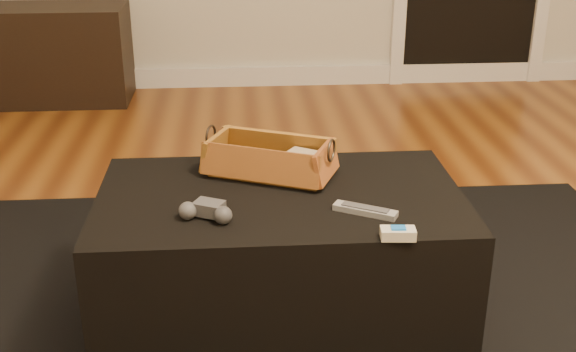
{
  "coord_description": "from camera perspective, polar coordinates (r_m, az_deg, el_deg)",
  "views": [
    {
      "loc": [
        -0.17,
        -1.7,
        1.24
      ],
      "look_at": [
        -0.03,
        0.07,
        0.49
      ],
      "focal_mm": 45.0,
      "sensor_mm": 36.0,
      "label": 1
    }
  ],
  "objects": [
    {
      "name": "media_cabinet",
      "position": [
        4.52,
        -21.42,
        8.9
      ],
      "size": [
        1.4,
        0.45,
        0.55
      ],
      "primitive_type": "cube",
      "color": "black",
      "rests_on": "floor"
    },
    {
      "name": "floor",
      "position": [
        2.12,
        1.11,
        -13.24
      ],
      "size": [
        5.0,
        5.5,
        0.01
      ],
      "primitive_type": "cube",
      "color": "brown",
      "rests_on": "ground"
    },
    {
      "name": "cloth_bundle",
      "position": [
        2.08,
        1.32,
        1.13
      ],
      "size": [
        0.12,
        0.11,
        0.06
      ],
      "primitive_type": "cube",
      "rotation": [
        0.0,
        0.0,
        -0.58
      ],
      "color": "tan",
      "rests_on": "wicker_basket"
    },
    {
      "name": "silver_remote",
      "position": [
        1.87,
        6.12,
        -2.71
      ],
      "size": [
        0.16,
        0.11,
        0.02
      ],
      "color": "#97999E",
      "rests_on": "ottoman"
    },
    {
      "name": "area_rug",
      "position": [
        2.14,
        -0.49,
        -12.41
      ],
      "size": [
        2.6,
        2.0,
        0.01
      ],
      "primitive_type": "cube",
      "color": "black",
      "rests_on": "floor"
    },
    {
      "name": "tv_remote",
      "position": [
        2.09,
        -2.07,
        0.67
      ],
      "size": [
        0.2,
        0.1,
        0.02
      ],
      "primitive_type": "cube",
      "rotation": [
        0.0,
        0.0,
        -0.3
      ],
      "color": "black",
      "rests_on": "wicker_basket"
    },
    {
      "name": "ottoman",
      "position": [
        2.07,
        -0.6,
        -6.71
      ],
      "size": [
        1.0,
        0.6,
        0.42
      ],
      "primitive_type": "cube",
      "color": "black",
      "rests_on": "area_rug"
    },
    {
      "name": "cream_gadget",
      "position": [
        1.75,
        8.69,
        -4.5
      ],
      "size": [
        0.09,
        0.05,
        0.03
      ],
      "color": "beige",
      "rests_on": "ottoman"
    },
    {
      "name": "wicker_basket",
      "position": [
        2.08,
        -1.46,
        1.26
      ],
      "size": [
        0.41,
        0.32,
        0.13
      ],
      "color": "#9E6D23",
      "rests_on": "ottoman"
    },
    {
      "name": "baseboard",
      "position": [
        4.59,
        -2.04,
        7.88
      ],
      "size": [
        5.0,
        0.04,
        0.12
      ],
      "primitive_type": "cube",
      "color": "white",
      "rests_on": "floor"
    },
    {
      "name": "game_controller",
      "position": [
        1.83,
        -6.44,
        -2.77
      ],
      "size": [
        0.15,
        0.11,
        0.05
      ],
      "color": "#3F3F42",
      "rests_on": "ottoman"
    }
  ]
}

